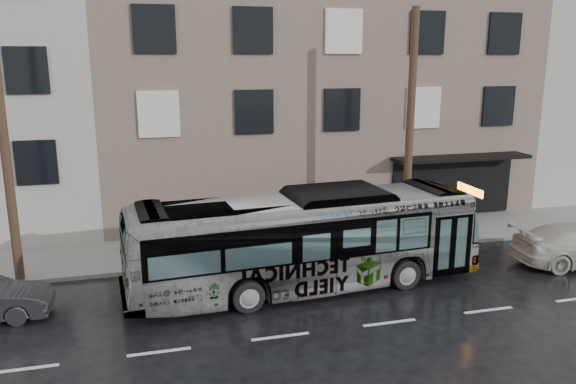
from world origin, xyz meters
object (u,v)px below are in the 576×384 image
at_px(utility_pole_front, 410,131).
at_px(utility_pole_rear, 5,145).
at_px(sign_post, 431,213).
at_px(bus, 305,241).

height_order(utility_pole_front, utility_pole_rear, same).
bearing_deg(utility_pole_front, utility_pole_rear, 180.00).
distance_m(utility_pole_rear, sign_post, 15.46).
xyz_separation_m(utility_pole_rear, sign_post, (15.10, 0.00, -3.30)).
relative_size(utility_pole_front, bus, 0.78).
xyz_separation_m(sign_post, bus, (-6.02, -2.75, 0.26)).
relative_size(sign_post, bus, 0.21).
bearing_deg(sign_post, utility_pole_front, 180.00).
height_order(utility_pole_front, bus, utility_pole_front).
height_order(sign_post, bus, bus).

